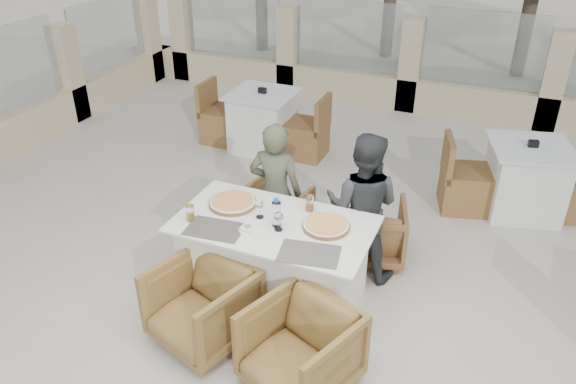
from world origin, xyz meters
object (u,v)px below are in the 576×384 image
at_px(wine_glass_centre, 260,208).
at_px(olive_dish, 248,228).
at_px(dining_table, 274,262).
at_px(armchair_far_left, 275,212).
at_px(armchair_far_right, 372,231).
at_px(armchair_near_left, 202,305).
at_px(beer_glass_left, 190,213).
at_px(armchair_near_right, 300,349).
at_px(water_bottle, 276,212).
at_px(beer_glass_right, 310,203).
at_px(bg_table_a, 263,121).
at_px(bg_table_b, 525,180).
at_px(wine_glass_near, 279,220).
at_px(pizza_left, 233,202).
at_px(diner_left, 276,192).
at_px(pizza_right, 326,225).
at_px(diner_right, 362,207).

xyz_separation_m(wine_glass_centre, olive_dish, (-0.01, -0.21, -0.07)).
relative_size(dining_table, wine_glass_centre, 8.70).
height_order(olive_dish, armchair_far_left, olive_dish).
height_order(armchair_far_right, armchair_near_left, armchair_near_left).
height_order(beer_glass_left, armchair_near_right, beer_glass_left).
relative_size(olive_dish, armchair_far_left, 0.18).
relative_size(water_bottle, beer_glass_right, 1.85).
distance_m(dining_table, bg_table_a, 3.07).
bearing_deg(bg_table_b, armchair_near_right, -128.37).
xyz_separation_m(wine_glass_near, armchair_near_right, (0.47, -0.71, -0.54)).
bearing_deg(pizza_left, olive_dish, -45.98).
height_order(beer_glass_right, diner_left, diner_left).
relative_size(beer_glass_right, armchair_far_left, 0.23).
height_order(armchair_near_right, diner_left, diner_left).
height_order(water_bottle, diner_left, diner_left).
bearing_deg(bg_table_b, olive_dish, -144.03).
relative_size(olive_dish, armchair_near_left, 0.15).
xyz_separation_m(dining_table, pizza_right, (0.41, 0.10, 0.41)).
height_order(dining_table, olive_dish, olive_dish).
height_order(armchair_near_left, armchair_near_right, armchair_near_left).
relative_size(water_bottle, armchair_near_right, 0.36).
xyz_separation_m(beer_glass_right, diner_right, (0.36, 0.35, -0.15)).
xyz_separation_m(water_bottle, wine_glass_centre, (-0.18, 0.06, -0.04)).
distance_m(dining_table, wine_glass_centre, 0.50).
relative_size(water_bottle, diner_left, 0.19).
distance_m(pizza_right, wine_glass_near, 0.38).
bearing_deg(wine_glass_near, armchair_near_left, -124.51).
relative_size(pizza_left, armchair_near_right, 0.57).
xyz_separation_m(beer_glass_right, armchair_near_left, (-0.52, -0.95, -0.52)).
height_order(wine_glass_centre, armchair_far_right, wine_glass_centre).
relative_size(armchair_far_right, diner_right, 0.45).
bearing_deg(olive_dish, bg_table_a, 112.87).
bearing_deg(dining_table, olive_dish, -129.68).
bearing_deg(armchair_near_left, wine_glass_near, 73.88).
distance_m(beer_glass_left, armchair_far_left, 1.26).
relative_size(wine_glass_centre, armchair_far_left, 0.30).
bearing_deg(beer_glass_left, dining_table, 18.73).
xyz_separation_m(wine_glass_near, beer_glass_right, (0.12, 0.37, -0.02)).
bearing_deg(armchair_far_right, armchair_far_left, -14.33).
bearing_deg(armchair_far_left, bg_table_a, -50.03).
height_order(beer_glass_left, armchair_near_left, beer_glass_left).
bearing_deg(armchair_far_left, beer_glass_right, 146.60).
height_order(olive_dish, armchair_near_right, olive_dish).
distance_m(armchair_near_left, bg_table_b, 3.72).
xyz_separation_m(pizza_left, pizza_right, (0.85, -0.03, -0.00)).
xyz_separation_m(armchair_far_right, armchair_near_right, (-0.05, -1.70, 0.03)).
height_order(wine_glass_near, bg_table_a, wine_glass_near).
xyz_separation_m(beer_glass_left, diner_right, (1.20, 0.86, -0.14)).
bearing_deg(olive_dish, armchair_near_right, -41.44).
xyz_separation_m(pizza_right, armchair_far_left, (-0.80, 0.79, -0.52)).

